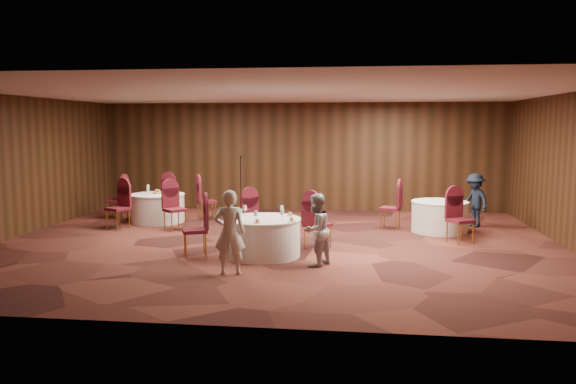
# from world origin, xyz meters

# --- Properties ---
(ground) EXTENTS (12.00, 12.00, 0.00)m
(ground) POSITION_xyz_m (0.00, 0.00, 0.00)
(ground) COLOR black
(ground) RESTS_ON ground
(room_shell) EXTENTS (12.00, 12.00, 12.00)m
(room_shell) POSITION_xyz_m (0.00, 0.00, 1.96)
(room_shell) COLOR silver
(room_shell) RESTS_ON ground
(table_main) EXTENTS (1.48, 1.48, 0.74)m
(table_main) POSITION_xyz_m (-0.13, -1.14, 0.38)
(table_main) COLOR silver
(table_main) RESTS_ON ground
(table_left) EXTENTS (1.42, 1.42, 0.74)m
(table_left) POSITION_xyz_m (-3.52, 2.36, 0.38)
(table_left) COLOR silver
(table_left) RESTS_ON ground
(table_right) EXTENTS (1.33, 1.33, 0.74)m
(table_right) POSITION_xyz_m (3.63, 1.82, 0.38)
(table_right) COLOR silver
(table_right) RESTS_ON ground
(chairs_main) EXTENTS (3.03, 2.03, 1.00)m
(chairs_main) POSITION_xyz_m (-0.45, -0.48, 0.50)
(chairs_main) COLOR #400C10
(chairs_main) RESTS_ON ground
(chairs_left) EXTENTS (3.06, 3.07, 1.00)m
(chairs_left) POSITION_xyz_m (-3.51, 2.41, 0.50)
(chairs_left) COLOR #400C10
(chairs_left) RESTS_ON ground
(chairs_right) EXTENTS (2.07, 2.29, 1.00)m
(chairs_right) POSITION_xyz_m (3.20, 1.40, 0.50)
(chairs_right) COLOR #400C10
(chairs_right) RESTS_ON ground
(tabletop_main) EXTENTS (1.11, 1.07, 0.22)m
(tabletop_main) POSITION_xyz_m (0.02, -1.26, 0.84)
(tabletop_main) COLOR silver
(tabletop_main) RESTS_ON table_main
(tabletop_left) EXTENTS (0.84, 0.83, 0.22)m
(tabletop_left) POSITION_xyz_m (-3.52, 2.36, 0.82)
(tabletop_left) COLOR silver
(tabletop_left) RESTS_ON table_left
(tabletop_right) EXTENTS (0.08, 0.08, 0.22)m
(tabletop_right) POSITION_xyz_m (3.79, 1.53, 0.90)
(tabletop_right) COLOR silver
(tabletop_right) RESTS_ON table_right
(mic_stand) EXTENTS (0.24, 0.24, 1.66)m
(mic_stand) POSITION_xyz_m (-1.64, 3.99, 0.49)
(mic_stand) COLOR black
(mic_stand) RESTS_ON ground
(woman_a) EXTENTS (0.57, 0.41, 1.45)m
(woman_a) POSITION_xyz_m (-0.46, -2.54, 0.72)
(woman_a) COLOR silver
(woman_a) RESTS_ON ground
(woman_b) EXTENTS (0.75, 0.80, 1.31)m
(woman_b) POSITION_xyz_m (0.95, -1.78, 0.66)
(woman_b) COLOR #A9A9AE
(woman_b) RESTS_ON ground
(man_c) EXTENTS (0.85, 1.00, 1.34)m
(man_c) POSITION_xyz_m (4.60, 2.66, 0.67)
(man_c) COLOR black
(man_c) RESTS_ON ground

